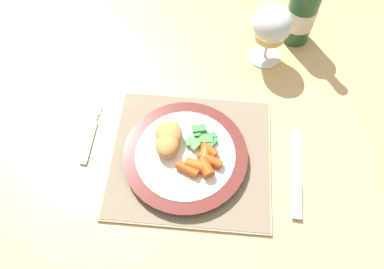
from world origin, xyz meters
The scene contains 11 objects.
ground_plane centered at (0.00, 0.00, 0.00)m, with size 6.00×6.00×0.00m, color #4C4238.
dining_table centered at (0.00, 0.00, 0.66)m, with size 1.39×1.01×0.74m.
placemat centered at (0.04, -0.13, 0.74)m, with size 0.31×0.28×0.01m.
dinner_plate centered at (0.03, -0.13, 0.76)m, with size 0.24×0.24×0.02m.
breaded_croquettes centered at (0.00, -0.11, 0.78)m, with size 0.07×0.09×0.04m.
green_beans_pile centered at (0.06, -0.10, 0.77)m, with size 0.06×0.06×0.02m.
glazed_carrots centered at (0.07, -0.15, 0.78)m, with size 0.09×0.08×0.02m.
fork centered at (-0.16, -0.10, 0.74)m, with size 0.02×0.14×0.01m.
table_knife centered at (0.25, -0.16, 0.74)m, with size 0.03×0.19×0.01m.
wine_glass centered at (0.19, 0.14, 0.83)m, with size 0.09×0.09×0.14m.
bottle centered at (0.26, 0.21, 0.83)m, with size 0.07×0.07×0.24m.
Camera 1 is at (0.07, -0.45, 1.40)m, focal length 35.00 mm.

